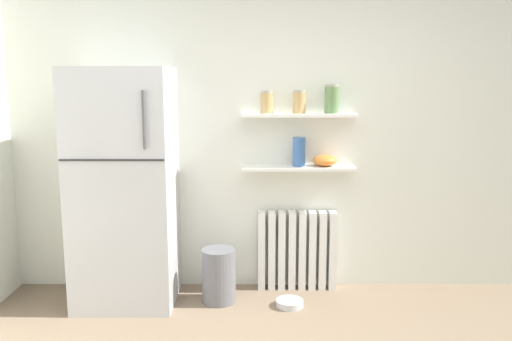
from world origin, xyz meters
The scene contains 12 objects.
back_wall centered at (0.00, 2.05, 1.30)m, with size 7.04×0.10×2.60m, color silver.
refrigerator centered at (-1.21, 1.67, 0.90)m, with size 0.74×0.68×1.81m.
radiator centered at (0.13, 1.92, 0.33)m, with size 0.64×0.12×0.65m.
wall_shelf_lower centered at (0.13, 1.89, 1.02)m, with size 0.90×0.22×0.03m, color white.
wall_shelf_upper centered at (0.13, 1.89, 1.44)m, with size 0.90×0.22×0.03m, color white.
storage_jar_0 centered at (-0.13, 1.89, 1.54)m, with size 0.10×0.10×0.18m.
storage_jar_1 centered at (0.13, 1.89, 1.54)m, with size 0.10×0.10×0.18m.
storage_jar_2 centered at (0.38, 1.89, 1.57)m, with size 0.11×0.11×0.23m.
vase centered at (0.13, 1.89, 1.15)m, with size 0.10×0.10×0.23m, color #38609E.
shelf_bowl centered at (0.34, 1.89, 1.08)m, with size 0.20×0.20×0.09m, color orange.
trash_bin centered at (-0.50, 1.64, 0.21)m, with size 0.26×0.26×0.42m, color slate.
pet_food_bowl centered at (0.05, 1.55, 0.03)m, with size 0.21×0.21×0.05m, color #B7B7BC.
Camera 1 is at (-0.21, -2.35, 1.74)m, focal length 37.87 mm.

